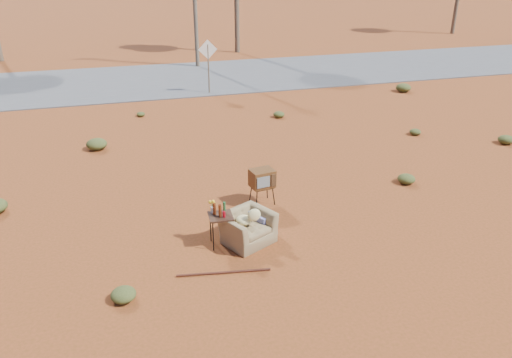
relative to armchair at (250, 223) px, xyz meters
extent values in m
plane|color=brown|center=(0.04, -0.27, -0.39)|extent=(140.00, 140.00, 0.00)
cube|color=#565659|center=(0.04, 14.73, -0.37)|extent=(140.00, 7.00, 0.04)
imported|color=olive|center=(-0.07, -0.05, 0.03)|extent=(1.14, 0.99, 0.84)
ellipsoid|color=#DBCD86|center=(-0.13, -0.03, 0.10)|extent=(0.30, 0.30, 0.18)
ellipsoid|color=#DBCD86|center=(0.04, -0.18, 0.26)|extent=(0.27, 0.13, 0.27)
cube|color=navy|center=(0.29, 0.23, -0.15)|extent=(0.64, 0.74, 0.49)
cube|color=black|center=(0.71, 1.48, 0.03)|extent=(0.52, 0.43, 0.03)
cylinder|color=black|center=(0.52, 1.28, -0.18)|extent=(0.03, 0.03, 0.43)
cylinder|color=black|center=(0.95, 1.35, -0.18)|extent=(0.03, 0.03, 0.43)
cylinder|color=black|center=(0.47, 1.61, -0.18)|extent=(0.03, 0.03, 0.43)
cylinder|color=black|center=(0.90, 1.68, -0.18)|extent=(0.03, 0.03, 0.43)
cube|color=brown|center=(0.71, 1.48, 0.25)|extent=(0.59, 0.49, 0.41)
cube|color=slate|center=(0.67, 1.25, 0.25)|extent=(0.31, 0.07, 0.26)
cube|color=#472D19|center=(0.93, 1.30, 0.25)|extent=(0.12, 0.04, 0.29)
cube|color=#341D13|center=(-0.59, -0.02, 0.25)|extent=(0.49, 0.49, 0.04)
cylinder|color=black|center=(-0.78, -0.19, -0.07)|extent=(0.02, 0.02, 0.64)
cylinder|color=black|center=(-0.42, -0.21, -0.07)|extent=(0.02, 0.02, 0.64)
cylinder|color=black|center=(-0.76, 0.17, -0.07)|extent=(0.02, 0.02, 0.64)
cylinder|color=black|center=(-0.39, 0.15, -0.07)|extent=(0.02, 0.02, 0.64)
cylinder|color=#501F0D|center=(-0.70, 0.03, 0.39)|extent=(0.06, 0.06, 0.24)
cylinder|color=#501F0D|center=(-0.61, -0.09, 0.40)|extent=(0.06, 0.06, 0.26)
cylinder|color=#224F25|center=(-0.49, 0.07, 0.38)|extent=(0.06, 0.06, 0.22)
cylinder|color=red|center=(-0.54, -0.11, 0.33)|extent=(0.06, 0.06, 0.12)
cylinder|color=silver|center=(-0.72, 0.13, 0.33)|extent=(0.07, 0.07, 0.13)
ellipsoid|color=yellow|center=(-0.72, 0.13, 0.49)|extent=(0.15, 0.15, 0.11)
cylinder|color=#522116|center=(-0.77, -1.00, -0.37)|extent=(1.69, 0.32, 0.05)
cylinder|color=brown|center=(1.54, 11.73, 0.61)|extent=(0.06, 0.06, 2.00)
cube|color=silver|center=(1.54, 11.73, 1.41)|extent=(0.78, 0.04, 0.78)
ellipsoid|color=#464D22|center=(4.54, 1.53, -0.27)|extent=(0.44, 0.44, 0.24)
ellipsoid|color=#464D22|center=(-2.96, 6.23, -0.23)|extent=(0.60, 0.60, 0.33)
ellipsoid|color=#464D22|center=(6.84, 4.73, -0.29)|extent=(0.36, 0.36, 0.20)
ellipsoid|color=#464D22|center=(3.24, 7.73, -0.28)|extent=(0.40, 0.40, 0.22)
ellipsoid|color=#464D22|center=(-1.46, 9.23, -0.31)|extent=(0.30, 0.30, 0.17)
ellipsoid|color=#464D22|center=(9.04, 3.23, -0.26)|extent=(0.48, 0.48, 0.26)
camera|label=1|loc=(-2.32, -8.40, 4.89)|focal=35.00mm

